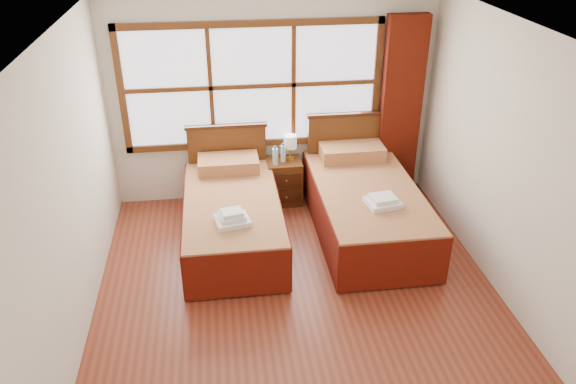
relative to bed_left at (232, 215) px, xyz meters
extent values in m
plane|color=brown|center=(0.60, -1.20, -0.32)|extent=(4.50, 4.50, 0.00)
plane|color=white|center=(0.60, -1.20, 2.28)|extent=(4.50, 4.50, 0.00)
plane|color=silver|center=(0.60, 1.05, 0.98)|extent=(4.00, 0.00, 4.00)
plane|color=silver|center=(-1.40, -1.20, 0.98)|extent=(0.00, 4.50, 4.50)
plane|color=silver|center=(2.60, -1.20, 0.98)|extent=(0.00, 4.50, 4.50)
cube|color=white|center=(0.35, 1.02, 1.18)|extent=(3.00, 0.02, 1.40)
cube|color=#562D12|center=(0.35, 1.00, 0.44)|extent=(3.16, 0.06, 0.08)
cube|color=#562D12|center=(0.35, 1.00, 1.92)|extent=(3.16, 0.06, 0.08)
cube|color=#562D12|center=(-1.19, 1.00, 1.18)|extent=(0.08, 0.06, 1.56)
cube|color=#562D12|center=(1.89, 1.00, 1.18)|extent=(0.08, 0.06, 1.56)
cube|color=#562D12|center=(-0.15, 1.00, 1.18)|extent=(0.05, 0.05, 1.40)
cube|color=#562D12|center=(0.85, 1.00, 1.18)|extent=(0.05, 0.05, 1.40)
cube|color=#562D12|center=(0.35, 1.00, 1.18)|extent=(3.00, 0.05, 0.05)
cube|color=#581508|center=(2.20, 0.91, 0.85)|extent=(0.50, 0.16, 2.30)
cube|color=#3E1D0C|center=(0.00, -0.07, -0.17)|extent=(0.93, 1.87, 0.30)
cube|color=maroon|center=(0.00, -0.07, 0.11)|extent=(1.05, 2.07, 0.25)
cube|color=#64150A|center=(-0.52, -0.07, -0.04)|extent=(0.03, 2.07, 0.52)
cube|color=#64150A|center=(0.52, -0.07, -0.04)|extent=(0.03, 2.07, 0.52)
cube|color=#64150A|center=(0.00, -1.10, -0.04)|extent=(1.05, 0.03, 0.52)
cube|color=maroon|center=(0.00, 0.68, 0.32)|extent=(0.73, 0.43, 0.16)
cube|color=#562D12|center=(0.00, 0.94, 0.19)|extent=(0.97, 0.06, 1.02)
cube|color=#3E1D0C|center=(0.00, 0.94, 0.71)|extent=(1.02, 0.08, 0.04)
cube|color=#3E1D0C|center=(1.55, -0.07, -0.16)|extent=(1.00, 2.01, 0.33)
cube|color=maroon|center=(1.55, -0.07, 0.14)|extent=(1.12, 2.23, 0.27)
cube|color=#64150A|center=(0.99, -0.07, -0.02)|extent=(0.03, 2.23, 0.56)
cube|color=#64150A|center=(2.11, -0.07, -0.02)|extent=(0.03, 2.23, 0.56)
cube|color=#64150A|center=(1.55, -1.17, -0.02)|extent=(1.12, 0.03, 0.56)
cube|color=maroon|center=(1.55, 0.74, 0.37)|extent=(0.79, 0.46, 0.17)
cube|color=#562D12|center=(1.55, 0.94, 0.23)|extent=(1.05, 0.06, 1.09)
cube|color=#3E1D0C|center=(1.55, 0.94, 0.78)|extent=(1.09, 0.08, 0.04)
cube|color=#562D12|center=(0.70, 0.80, -0.03)|extent=(0.43, 0.39, 0.58)
cube|color=#3E1D0C|center=(0.70, 0.60, -0.15)|extent=(0.38, 0.02, 0.17)
cube|color=#3E1D0C|center=(0.70, 0.60, 0.09)|extent=(0.38, 0.02, 0.17)
sphere|color=olive|center=(0.70, 0.58, -0.15)|extent=(0.03, 0.03, 0.03)
sphere|color=olive|center=(0.70, 0.58, 0.09)|extent=(0.03, 0.03, 0.03)
cube|color=white|center=(-0.01, -0.57, 0.27)|extent=(0.39, 0.36, 0.05)
cube|color=white|center=(-0.01, -0.57, 0.32)|extent=(0.29, 0.27, 0.05)
cube|color=white|center=(-0.01, -0.57, 0.36)|extent=(0.24, 0.22, 0.04)
cube|color=white|center=(1.61, -0.48, 0.31)|extent=(0.39, 0.36, 0.05)
cube|color=white|center=(1.61, -0.48, 0.36)|extent=(0.29, 0.27, 0.05)
cylinder|color=gold|center=(0.79, 0.86, 0.27)|extent=(0.10, 0.10, 0.02)
cylinder|color=gold|center=(0.79, 0.86, 0.35)|extent=(0.02, 0.02, 0.14)
cylinder|color=silver|center=(0.79, 0.86, 0.49)|extent=(0.16, 0.16, 0.16)
cylinder|color=silver|center=(0.58, 0.71, 0.37)|extent=(0.06, 0.06, 0.22)
cylinder|color=blue|center=(0.58, 0.71, 0.49)|extent=(0.03, 0.03, 0.03)
cylinder|color=silver|center=(0.69, 0.79, 0.37)|extent=(0.06, 0.06, 0.21)
cylinder|color=blue|center=(0.69, 0.79, 0.49)|extent=(0.03, 0.03, 0.03)
camera|label=1|loc=(-0.11, -5.54, 3.27)|focal=35.00mm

